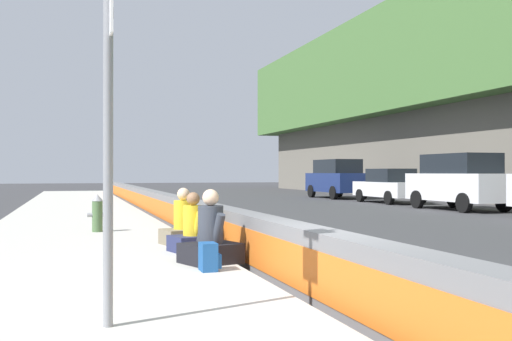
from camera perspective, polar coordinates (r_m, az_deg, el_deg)
name	(u,v)px	position (r m, az deg, el deg)	size (l,w,h in m)	color
ground_plane	(319,300)	(7.41, 5.97, -12.10)	(160.00, 160.00, 0.00)	#353538
sidewalk_strip	(90,308)	(6.84, -15.47, -12.52)	(80.00, 4.40, 0.14)	#B5B2A8
jersey_barrier	(318,264)	(7.34, 5.94, -8.86)	(76.00, 0.45, 0.85)	slate
route_sign_post	(109,97)	(5.61, -13.82, 6.77)	(0.44, 0.09, 3.60)	gray
fire_hydrant	(97,213)	(14.54, -14.84, -3.89)	(0.26, 0.46, 0.88)	#47663D
seated_person_foreground	(211,240)	(9.29, -4.33, -6.59)	(0.92, 1.00, 1.13)	black
seated_person_middle	(193,233)	(10.65, -5.99, -5.91)	(0.80, 0.88, 1.04)	#23284C
seated_person_rear	(183,226)	(11.75, -6.91, -5.30)	(0.83, 0.91, 1.09)	#706651
backpack	(209,257)	(8.57, -4.49, -8.21)	(0.32, 0.28, 0.40)	navy
parked_car_fourth	(459,181)	(25.65, 18.73, -0.94)	(4.85, 2.16, 2.28)	silver
parked_car_midline	(390,186)	(30.55, 12.60, -1.42)	(4.52, 1.99, 1.71)	silver
parked_car_far	(337,178)	(35.65, 7.67, -0.73)	(4.85, 2.16, 2.28)	navy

